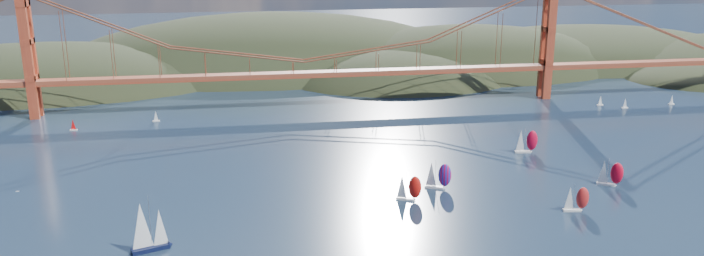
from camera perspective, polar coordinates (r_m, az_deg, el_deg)
name	(u,v)px	position (r m, az deg, el deg)	size (l,w,h in m)	color
headlands	(362,85)	(429.67, 0.81, 3.56)	(725.00, 225.00, 96.00)	black
bridge	(300,39)	(319.61, -4.39, 7.38)	(552.00, 12.00, 55.00)	brown
sloop_navy	(147,227)	(185.28, -16.67, -7.92)	(10.23, 7.54, 14.99)	black
racer_0	(408,187)	(211.70, 4.68, -4.92)	(8.09, 5.41, 9.04)	white
racer_1	(576,198)	(213.45, 18.11, -5.59)	(7.55, 3.63, 8.51)	white
racer_2	(610,173)	(238.22, 20.64, -3.52)	(8.05, 6.30, 9.14)	white
racer_3	(526,141)	(264.10, 14.27, -1.05)	(8.52, 3.76, 9.66)	silver
racer_rwb	(438,175)	(222.12, 7.13, -3.90)	(8.63, 6.04, 9.67)	white
distant_boat_2	(73,125)	(308.15, -22.17, 0.24)	(3.00, 2.00, 4.70)	silver
distant_boat_3	(156,116)	(310.83, -15.99, 0.94)	(3.00, 2.00, 4.70)	silver
distant_boat_4	(600,101)	(347.78, 19.94, 2.15)	(3.00, 2.00, 4.70)	silver
distant_boat_5	(625,103)	(346.14, 21.75, 1.91)	(3.00, 2.00, 4.70)	silver
distant_boat_6	(672,100)	(362.39, 25.05, 2.13)	(3.00, 2.00, 4.70)	silver
gull	(18,191)	(180.35, -26.04, -4.75)	(0.90, 0.25, 0.17)	white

